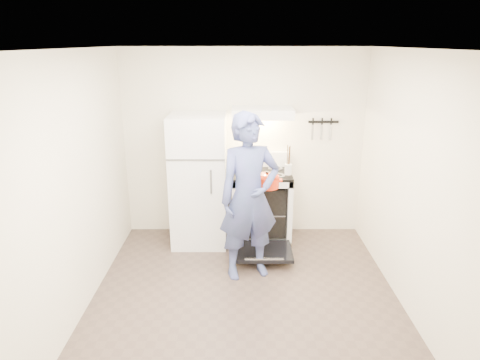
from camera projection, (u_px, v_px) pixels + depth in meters
name	position (u px, v px, depth m)	size (l,w,h in m)	color
floor	(245.00, 302.00, 4.40)	(3.60, 3.60, 0.00)	#4C3D34
back_wall	(244.00, 144.00, 5.73)	(3.20, 0.02, 2.50)	beige
refrigerator	(199.00, 180.00, 5.52)	(0.70, 0.70, 1.70)	white
stove_body	(261.00, 208.00, 5.66)	(0.76, 0.65, 0.92)	white
cooktop	(262.00, 173.00, 5.52)	(0.76, 0.65, 0.03)	black
backsplash	(261.00, 159.00, 5.75)	(0.76, 0.07, 0.20)	white
oven_door	(263.00, 251.00, 5.20)	(0.70, 0.54, 0.04)	black
oven_rack	(261.00, 209.00, 5.67)	(0.60, 0.52, 0.01)	slate
range_hood	(262.00, 113.00, 5.35)	(0.76, 0.50, 0.12)	white
knife_strip	(323.00, 122.00, 5.62)	(0.40, 0.02, 0.03)	black
pizza_stone	(262.00, 210.00, 5.61)	(0.32, 0.32, 0.02)	#85654B
tea_kettle	(247.00, 159.00, 5.56)	(0.25, 0.21, 0.31)	silver
utensil_jar	(288.00, 169.00, 5.31)	(0.09, 0.09, 0.13)	silver
person	(249.00, 197.00, 4.66)	(0.68, 0.45, 1.87)	#324567
dutch_oven	(267.00, 182.00, 4.84)	(0.34, 0.27, 0.23)	red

